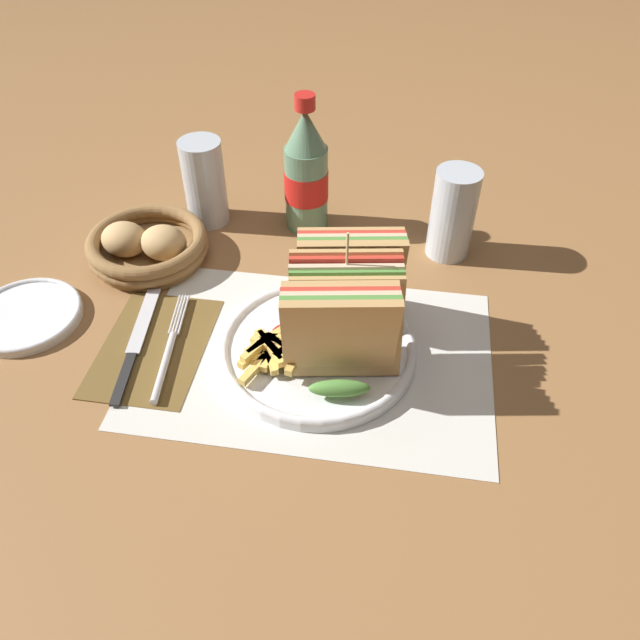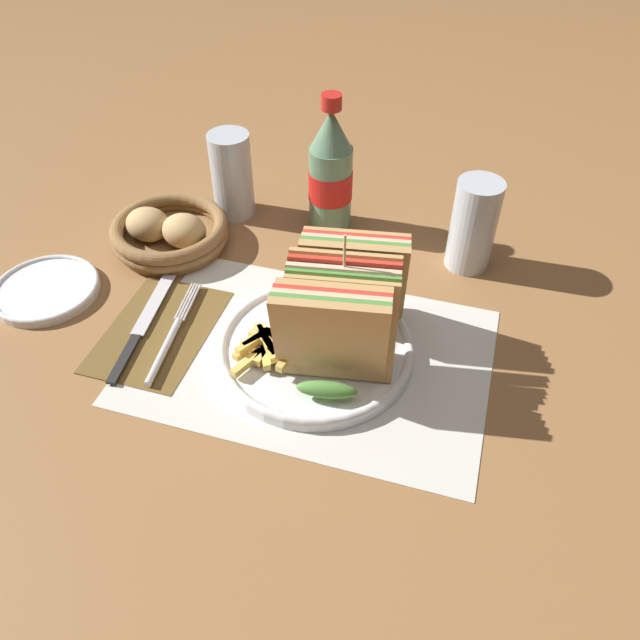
# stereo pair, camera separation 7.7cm
# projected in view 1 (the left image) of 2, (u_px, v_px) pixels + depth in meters

# --- Properties ---
(ground_plane) EXTENTS (4.00, 4.00, 0.00)m
(ground_plane) POSITION_uv_depth(u_px,v_px,m) (329.00, 362.00, 0.77)
(ground_plane) COLOR olive
(placemat) EXTENTS (0.44, 0.30, 0.00)m
(placemat) POSITION_uv_depth(u_px,v_px,m) (313.00, 356.00, 0.78)
(placemat) COLOR silver
(placemat) RESTS_ON ground_plane
(plate_main) EXTENTS (0.24, 0.24, 0.02)m
(plate_main) POSITION_uv_depth(u_px,v_px,m) (318.00, 348.00, 0.77)
(plate_main) COLOR white
(plate_main) RESTS_ON ground_plane
(club_sandwich) EXTENTS (0.14, 0.21, 0.17)m
(club_sandwich) POSITION_uv_depth(u_px,v_px,m) (345.00, 305.00, 0.73)
(club_sandwich) COLOR tan
(club_sandwich) RESTS_ON plate_main
(fries_pile) EXTENTS (0.09, 0.09, 0.02)m
(fries_pile) POSITION_uv_depth(u_px,v_px,m) (275.00, 350.00, 0.74)
(fries_pile) COLOR #E0B756
(fries_pile) RESTS_ON plate_main
(ketchup_blob) EXTENTS (0.04, 0.03, 0.01)m
(ketchup_blob) POSITION_uv_depth(u_px,v_px,m) (286.00, 333.00, 0.77)
(ketchup_blob) COLOR maroon
(ketchup_blob) RESTS_ON plate_main
(napkin) EXTENTS (0.13, 0.19, 0.00)m
(napkin) POSITION_uv_depth(u_px,v_px,m) (154.00, 346.00, 0.79)
(napkin) COLOR brown
(napkin) RESTS_ON ground_plane
(fork) EXTENTS (0.03, 0.19, 0.01)m
(fork) POSITION_uv_depth(u_px,v_px,m) (167.00, 355.00, 0.77)
(fork) COLOR silver
(fork) RESTS_ON napkin
(knife) EXTENTS (0.04, 0.21, 0.00)m
(knife) POSITION_uv_depth(u_px,v_px,m) (136.00, 343.00, 0.78)
(knife) COLOR black
(knife) RESTS_ON napkin
(coke_bottle_near) EXTENTS (0.07, 0.07, 0.21)m
(coke_bottle_near) POSITION_uv_depth(u_px,v_px,m) (306.00, 173.00, 0.92)
(coke_bottle_near) COLOR slate
(coke_bottle_near) RESTS_ON ground_plane
(glass_near) EXTENTS (0.06, 0.06, 0.13)m
(glass_near) POSITION_uv_depth(u_px,v_px,m) (452.00, 219.00, 0.89)
(glass_near) COLOR silver
(glass_near) RESTS_ON ground_plane
(glass_far) EXTENTS (0.06, 0.06, 0.13)m
(glass_far) POSITION_uv_depth(u_px,v_px,m) (205.00, 187.00, 0.95)
(glass_far) COLOR silver
(glass_far) RESTS_ON ground_plane
(bread_basket) EXTENTS (0.17, 0.17, 0.06)m
(bread_basket) POSITION_uv_depth(u_px,v_px,m) (147.00, 245.00, 0.90)
(bread_basket) COLOR olive
(bread_basket) RESTS_ON ground_plane
(side_saucer) EXTENTS (0.14, 0.14, 0.01)m
(side_saucer) POSITION_uv_depth(u_px,v_px,m) (26.00, 315.00, 0.82)
(side_saucer) COLOR white
(side_saucer) RESTS_ON ground_plane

